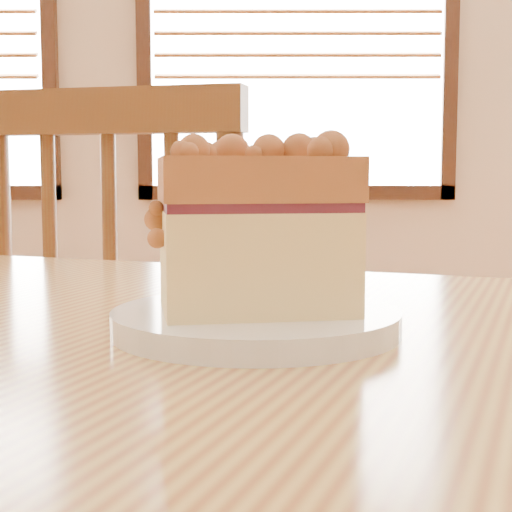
{
  "coord_description": "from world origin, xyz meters",
  "views": [
    {
      "loc": [
        0.08,
        -0.42,
        0.86
      ],
      "look_at": [
        0.08,
        0.17,
        0.8
      ],
      "focal_mm": 55.0,
      "sensor_mm": 36.0,
      "label": 1
    }
  ],
  "objects_px": {
    "cafe_table_main": "(33,443)",
    "cafe_chair_main": "(153,390)",
    "cake_slice": "(256,227)",
    "plate": "(256,323)"
  },
  "relations": [
    {
      "from": "cafe_table_main",
      "to": "cafe_chair_main",
      "type": "relative_size",
      "value": 1.36
    },
    {
      "from": "cafe_chair_main",
      "to": "cake_slice",
      "type": "bearing_deg",
      "value": 117.73
    },
    {
      "from": "cafe_chair_main",
      "to": "cake_slice",
      "type": "relative_size",
      "value": 6.63
    },
    {
      "from": "cafe_table_main",
      "to": "cake_slice",
      "type": "relative_size",
      "value": 9.03
    },
    {
      "from": "cafe_table_main",
      "to": "plate",
      "type": "relative_size",
      "value": 6.53
    },
    {
      "from": "cafe_chair_main",
      "to": "cake_slice",
      "type": "height_order",
      "value": "cafe_chair_main"
    },
    {
      "from": "cafe_table_main",
      "to": "cake_slice",
      "type": "distance_m",
      "value": 0.26
    },
    {
      "from": "cafe_chair_main",
      "to": "plate",
      "type": "xyz_separation_m",
      "value": [
        0.17,
        -0.73,
        0.25
      ]
    },
    {
      "from": "cafe_table_main",
      "to": "plate",
      "type": "bearing_deg",
      "value": 2.43
    },
    {
      "from": "plate",
      "to": "cake_slice",
      "type": "height_order",
      "value": "cake_slice"
    }
  ]
}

